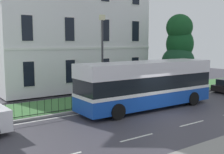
# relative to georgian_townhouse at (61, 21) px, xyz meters

# --- Properties ---
(ground_plane) EXTENTS (60.00, 56.00, 0.18)m
(ground_plane) POSITION_rel_georgian_townhouse_xyz_m (-0.04, -14.23, -6.68)
(ground_plane) COLOR #3F3D45
(georgian_townhouse) EXTENTS (14.52, 10.90, 13.03)m
(georgian_townhouse) POSITION_rel_georgian_townhouse_xyz_m (0.00, 0.00, 0.00)
(georgian_townhouse) COLOR white
(georgian_townhouse) RESTS_ON ground_plane
(iron_verge_railing) EXTENTS (17.86, 0.04, 0.97)m
(iron_verge_railing) POSITION_rel_georgian_townhouse_xyz_m (0.00, -10.61, -6.04)
(iron_verge_railing) COLOR black
(iron_verge_railing) RESTS_ON ground_plane
(evergreen_tree) EXTENTS (3.85, 3.85, 7.44)m
(evergreen_tree) POSITION_rel_georgian_townhouse_xyz_m (8.41, -8.28, -3.74)
(evergreen_tree) COLOR #423328
(evergreen_tree) RESTS_ON ground_plane
(single_decker_bus) EXTENTS (10.18, 2.81, 3.20)m
(single_decker_bus) POSITION_rel_georgian_townhouse_xyz_m (0.39, -12.62, -4.97)
(single_decker_bus) COLOR #1647B3
(single_decker_bus) RESTS_ON ground_plane
(street_lamp_post) EXTENTS (0.36, 0.24, 6.26)m
(street_lamp_post) POSITION_rel_georgian_townhouse_xyz_m (-1.65, -10.15, -2.92)
(street_lamp_post) COLOR #333338
(street_lamp_post) RESTS_ON ground_plane
(litter_bin) EXTENTS (0.57, 0.57, 1.12)m
(litter_bin) POSITION_rel_georgian_townhouse_xyz_m (2.33, -10.14, -5.98)
(litter_bin) COLOR #23472D
(litter_bin) RESTS_ON ground_plane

